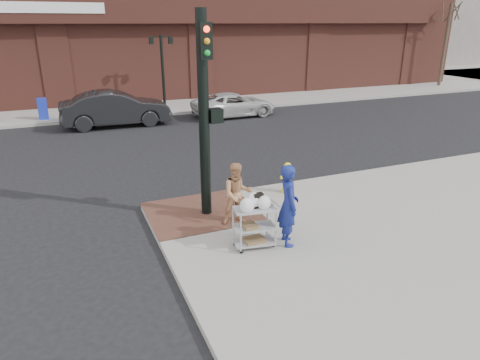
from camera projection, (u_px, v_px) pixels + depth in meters
name	position (u px, v px, depth m)	size (l,w,h in m)	color
ground	(236.00, 227.00, 10.74)	(220.00, 220.00, 0.00)	black
sidewalk_far	(231.00, 72.00, 42.91)	(65.00, 36.00, 0.15)	#999691
brick_curb_ramp	(202.00, 212.00, 11.25)	(2.80, 2.40, 0.01)	#4E2F24
bare_tree_a	(452.00, 1.00, 31.52)	(1.80, 1.80, 7.20)	#382B21
lamp_post	(162.00, 63.00, 24.39)	(1.32, 0.22, 4.00)	black
traffic_signal_pole	(205.00, 111.00, 10.25)	(0.61, 0.51, 5.00)	black
woman_blue	(288.00, 205.00, 9.35)	(0.68, 0.45, 1.87)	navy
pedestrian_tan	(237.00, 194.00, 10.38)	(0.75, 0.59, 1.55)	tan
sedan_dark	(116.00, 109.00, 20.90)	(1.82, 5.21, 1.72)	black
minivan_white	(234.00, 105.00, 23.15)	(2.11, 4.57, 1.27)	beige
utility_cart	(254.00, 223.00, 9.34)	(0.96, 0.64, 1.24)	#9A999E
fire_hydrant	(287.00, 177.00, 12.41)	(0.43, 0.30, 0.91)	yellow
newsbox_blue	(43.00, 109.00, 21.76)	(0.45, 0.41, 1.07)	#1B2CB5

